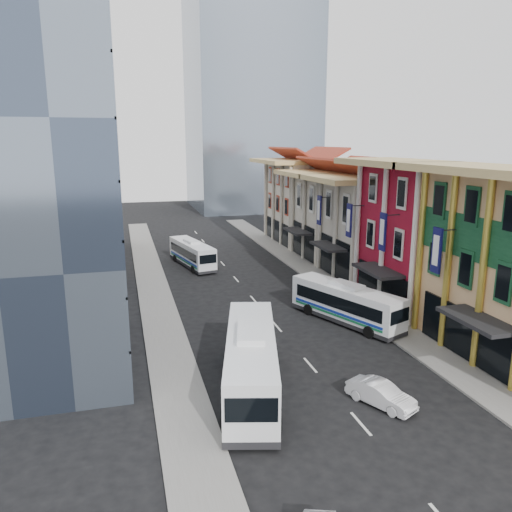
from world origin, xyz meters
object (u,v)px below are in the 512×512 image
object	(u,v)px
office_tower	(27,125)
bus_left_far	(192,253)
bus_right	(346,303)
sedan_right	(381,394)
bus_left_near	(251,361)

from	to	relation	value
office_tower	bus_left_far	xyz separation A→B (m)	(13.44, 16.78, -13.48)
bus_left_far	bus_right	size ratio (longest dim) A/B	0.94
office_tower	bus_left_far	distance (m)	25.37
bus_left_far	sedan_right	xyz separation A→B (m)	(5.42, -33.38, -0.89)
office_tower	bus_right	size ratio (longest dim) A/B	2.98
bus_left_near	bus_right	xyz separation A→B (m)	(10.01, 8.87, -0.28)
bus_right	office_tower	bearing A→B (deg)	146.04
office_tower	bus_right	xyz separation A→B (m)	(22.50, -4.45, -13.39)
bus_left_near	office_tower	bearing A→B (deg)	147.67
bus_left_near	bus_left_far	distance (m)	30.11
office_tower	sedan_right	world-z (taller)	office_tower
bus_left_far	bus_right	xyz separation A→B (m)	(9.06, -21.22, 0.09)
bus_right	sedan_right	bearing A→B (deg)	-129.44
bus_left_far	sedan_right	world-z (taller)	bus_left_far
office_tower	sedan_right	bearing A→B (deg)	-41.35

